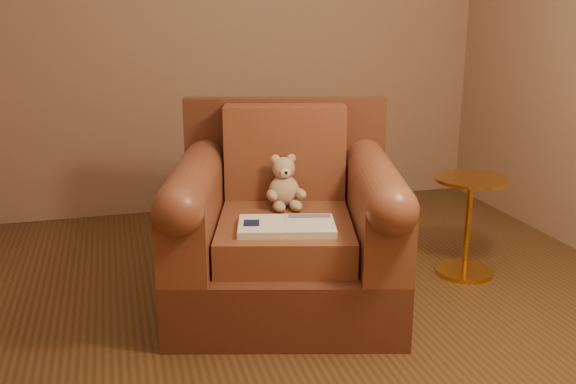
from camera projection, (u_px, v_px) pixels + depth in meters
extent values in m
plane|color=#50351B|center=(291.00, 327.00, 3.03)|extent=(4.00, 4.00, 0.00)
cube|color=#92705A|center=(214.00, 23.00, 4.51)|extent=(4.00, 0.02, 2.70)
cube|color=#562D1C|center=(285.00, 274.00, 3.25)|extent=(1.33, 1.29, 0.31)
cube|color=#562D1C|center=(285.00, 159.00, 3.56)|extent=(1.09, 0.39, 0.68)
cube|color=brown|center=(285.00, 234.00, 3.13)|extent=(0.81, 0.90, 0.16)
cube|color=brown|center=(285.00, 152.00, 3.40)|extent=(0.66, 0.33, 0.49)
cube|color=brown|center=(195.00, 216.00, 3.10)|extent=(0.45, 0.96, 0.35)
cube|color=brown|center=(375.00, 216.00, 3.11)|extent=(0.45, 0.96, 0.35)
cylinder|color=brown|center=(193.00, 181.00, 3.05)|extent=(0.45, 0.96, 0.22)
cylinder|color=brown|center=(377.00, 181.00, 3.06)|extent=(0.45, 0.96, 0.22)
ellipsoid|color=tan|center=(284.00, 191.00, 3.28)|extent=(0.16, 0.14, 0.17)
sphere|color=tan|center=(284.00, 168.00, 3.26)|extent=(0.12, 0.12, 0.12)
ellipsoid|color=tan|center=(275.00, 159.00, 3.25)|extent=(0.05, 0.03, 0.05)
ellipsoid|color=tan|center=(291.00, 158.00, 3.26)|extent=(0.05, 0.03, 0.05)
ellipsoid|color=beige|center=(286.00, 173.00, 3.21)|extent=(0.06, 0.04, 0.05)
sphere|color=black|center=(286.00, 173.00, 3.19)|extent=(0.02, 0.02, 0.02)
ellipsoid|color=tan|center=(272.00, 196.00, 3.21)|extent=(0.05, 0.10, 0.05)
ellipsoid|color=tan|center=(301.00, 194.00, 3.23)|extent=(0.05, 0.10, 0.05)
ellipsoid|color=tan|center=(279.00, 207.00, 3.20)|extent=(0.06, 0.10, 0.05)
ellipsoid|color=tan|center=(296.00, 206.00, 3.21)|extent=(0.06, 0.10, 0.05)
cube|color=beige|center=(287.00, 227.00, 2.94)|extent=(0.49, 0.36, 0.03)
cube|color=white|center=(262.00, 223.00, 2.93)|extent=(0.27, 0.31, 0.00)
cube|color=white|center=(311.00, 223.00, 2.94)|extent=(0.27, 0.31, 0.00)
cube|color=beige|center=(287.00, 223.00, 2.93)|extent=(0.07, 0.26, 0.00)
cube|color=#0F1638|center=(251.00, 223.00, 2.93)|extent=(0.09, 0.11, 0.00)
cube|color=slate|center=(309.00, 216.00, 3.03)|extent=(0.21, 0.10, 0.00)
cylinder|color=gold|center=(464.00, 271.00, 3.64)|extent=(0.32, 0.32, 0.02)
cylinder|color=gold|center=(468.00, 226.00, 3.57)|extent=(0.03, 0.03, 0.52)
cylinder|color=gold|center=(472.00, 179.00, 3.49)|extent=(0.40, 0.40, 0.02)
cylinder|color=gold|center=(471.00, 181.00, 3.50)|extent=(0.03, 0.03, 0.02)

